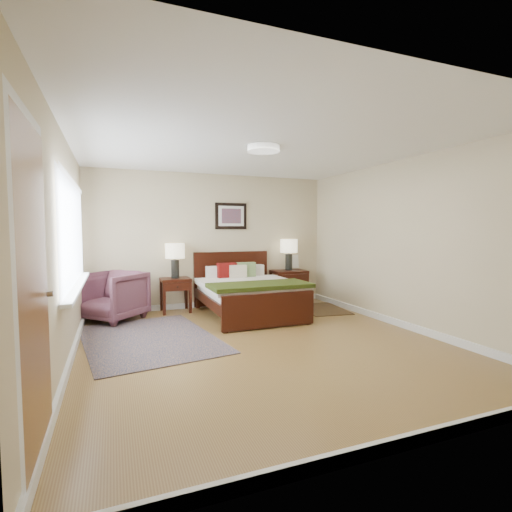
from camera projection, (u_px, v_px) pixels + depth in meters
name	position (u px, v px, depth m)	size (l,w,h in m)	color
floor	(263.00, 343.00, 4.76)	(5.00, 5.00, 0.00)	olive
back_wall	(213.00, 241.00, 7.00)	(4.50, 0.04, 2.50)	#C6B790
front_wall	(413.00, 262.00, 2.35)	(4.50, 0.04, 2.50)	#C6B790
left_wall	(64.00, 250.00, 3.86)	(0.04, 5.00, 2.50)	#C6B790
right_wall	(404.00, 244.00, 5.49)	(0.04, 5.00, 2.50)	#C6B790
ceiling	(264.00, 145.00, 4.59)	(4.50, 5.00, 0.02)	white
window	(75.00, 236.00, 4.52)	(0.11, 2.72, 1.32)	silver
door	(34.00, 293.00, 2.25)	(0.06, 1.00, 2.18)	silver
ceil_fixture	(263.00, 148.00, 4.59)	(0.44, 0.44, 0.08)	white
bed	(247.00, 288.00, 6.31)	(1.58, 1.90, 1.02)	#331307
wall_art	(231.00, 216.00, 7.06)	(0.62, 0.05, 0.50)	black
nightstand_left	(176.00, 285.00, 6.55)	(0.51, 0.46, 0.60)	#331307
nightstand_right	(289.00, 284.00, 7.37)	(0.66, 0.50, 0.66)	#331307
lamp_left	(175.00, 254.00, 6.53)	(0.34, 0.34, 0.61)	black
lamp_right	(289.00, 249.00, 7.33)	(0.34, 0.34, 0.61)	black
armchair	(112.00, 296.00, 5.94)	(0.84, 0.87, 0.79)	brown
rug_persian	(149.00, 339.00, 4.94)	(1.59, 2.25, 0.01)	#0B183B
rug_navy	(323.00, 309.00, 6.80)	(0.72, 1.08, 0.01)	black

